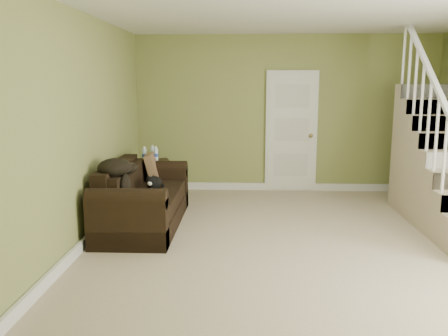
# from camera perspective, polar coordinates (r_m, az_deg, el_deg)

# --- Properties ---
(floor) EXTENTS (5.00, 5.50, 0.01)m
(floor) POSITION_cam_1_polar(r_m,az_deg,el_deg) (5.61, 9.52, -8.92)
(floor) COLOR tan
(floor) RESTS_ON ground
(ceiling) EXTENTS (5.00, 5.50, 0.01)m
(ceiling) POSITION_cam_1_polar(r_m,az_deg,el_deg) (5.35, 10.39, 18.38)
(ceiling) COLOR white
(ceiling) RESTS_ON wall_back
(wall_back) EXTENTS (5.00, 0.04, 2.60)m
(wall_back) POSITION_cam_1_polar(r_m,az_deg,el_deg) (8.05, 7.41, 6.45)
(wall_back) COLOR olive
(wall_back) RESTS_ON floor
(wall_front) EXTENTS (5.00, 0.04, 2.60)m
(wall_front) POSITION_cam_1_polar(r_m,az_deg,el_deg) (2.65, 17.57, -1.87)
(wall_front) COLOR olive
(wall_front) RESTS_ON floor
(wall_left) EXTENTS (0.04, 5.50, 2.60)m
(wall_left) POSITION_cam_1_polar(r_m,az_deg,el_deg) (5.58, -16.52, 4.40)
(wall_left) COLOR olive
(wall_left) RESTS_ON floor
(baseboard_back) EXTENTS (5.00, 0.04, 0.12)m
(baseboard_back) POSITION_cam_1_polar(r_m,az_deg,el_deg) (8.20, 7.23, -2.24)
(baseboard_back) COLOR white
(baseboard_back) RESTS_ON floor
(baseboard_left) EXTENTS (0.04, 5.50, 0.12)m
(baseboard_left) POSITION_cam_1_polar(r_m,az_deg,el_deg) (5.82, -15.60, -7.82)
(baseboard_left) COLOR white
(baseboard_left) RESTS_ON floor
(door) EXTENTS (0.86, 0.12, 2.02)m
(door) POSITION_cam_1_polar(r_m,az_deg,el_deg) (8.04, 8.11, 4.32)
(door) COLOR white
(door) RESTS_ON floor
(staircase) EXTENTS (1.00, 2.51, 2.82)m
(staircase) POSITION_cam_1_polar(r_m,az_deg,el_deg) (6.88, 25.39, -0.67)
(staircase) COLOR tan
(staircase) RESTS_ON floor
(sofa) EXTENTS (0.89, 2.05, 0.81)m
(sofa) POSITION_cam_1_polar(r_m,az_deg,el_deg) (6.22, -9.94, -4.03)
(sofa) COLOR black
(sofa) RESTS_ON floor
(side_table) EXTENTS (0.69, 0.69, 0.89)m
(side_table) POSITION_cam_1_polar(r_m,az_deg,el_deg) (7.24, -8.67, -1.72)
(side_table) COLOR black
(side_table) RESTS_ON floor
(cat) EXTENTS (0.23, 0.49, 0.24)m
(cat) POSITION_cam_1_polar(r_m,az_deg,el_deg) (6.26, -8.44, -1.81)
(cat) COLOR black
(cat) RESTS_ON sofa
(banana) EXTENTS (0.12, 0.21, 0.06)m
(banana) POSITION_cam_1_polar(r_m,az_deg,el_deg) (5.72, -9.11, -3.62)
(banana) COLOR gold
(banana) RESTS_ON sofa
(throw_pillow) EXTENTS (0.24, 0.43, 0.43)m
(throw_pillow) POSITION_cam_1_polar(r_m,az_deg,el_deg) (6.86, -8.63, -0.02)
(throw_pillow) COLOR #523220
(throw_pillow) RESTS_ON sofa
(throw_blanket) EXTENTS (0.42, 0.53, 0.21)m
(throw_blanket) POSITION_cam_1_polar(r_m,az_deg,el_deg) (5.74, -13.01, 0.08)
(throw_blanket) COLOR black
(throw_blanket) RESTS_ON sofa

